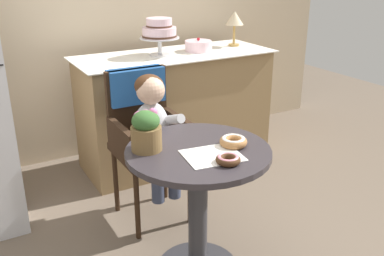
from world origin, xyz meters
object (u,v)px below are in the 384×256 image
(seated_child, at_px, (154,122))
(round_layer_cake, at_px, (198,46))
(wicker_chair, at_px, (143,120))
(donut_mid, at_px, (228,159))
(flower_vase, at_px, (146,129))
(tiered_cake_stand, at_px, (159,31))
(cafe_table, at_px, (198,187))
(table_lamp, at_px, (235,20))
(donut_front, at_px, (233,141))

(seated_child, xyz_separation_m, round_layer_cake, (0.75, 0.76, 0.26))
(wicker_chair, bearing_deg, seated_child, -90.65)
(donut_mid, bearing_deg, wicker_chair, 91.63)
(flower_vase, xyz_separation_m, round_layer_cake, (0.99, 1.19, 0.11))
(flower_vase, bearing_deg, tiered_cake_stand, 61.41)
(cafe_table, relative_size, table_lamp, 2.53)
(wicker_chair, bearing_deg, donut_mid, -89.03)
(cafe_table, relative_size, round_layer_cake, 3.38)
(flower_vase, xyz_separation_m, tiered_cake_stand, (0.64, 1.18, 0.26))
(tiered_cake_stand, distance_m, round_layer_cake, 0.37)
(cafe_table, distance_m, wicker_chair, 0.72)
(round_layer_cake, bearing_deg, donut_front, -113.55)
(seated_child, relative_size, tiered_cake_stand, 2.42)
(wicker_chair, bearing_deg, donut_front, -78.76)
(donut_front, xyz_separation_m, table_lamp, (0.96, 1.40, 0.37))
(wicker_chair, distance_m, table_lamp, 1.38)
(donut_mid, bearing_deg, cafe_table, 100.60)
(cafe_table, height_order, tiered_cake_stand, tiered_cake_stand)
(wicker_chair, height_order, seated_child, seated_child)
(donut_front, bearing_deg, flower_vase, 156.68)
(wicker_chair, relative_size, donut_mid, 8.28)
(table_lamp, bearing_deg, donut_front, -124.52)
(donut_mid, bearing_deg, table_lamp, 54.76)
(cafe_table, height_order, flower_vase, flower_vase)
(round_layer_cake, height_order, table_lamp, table_lamp)
(wicker_chair, height_order, flower_vase, wicker_chair)
(donut_mid, xyz_separation_m, flower_vase, (-0.26, 0.32, 0.09))
(cafe_table, distance_m, donut_front, 0.30)
(cafe_table, height_order, donut_mid, donut_mid)
(cafe_table, xyz_separation_m, round_layer_cake, (0.76, 1.31, 0.43))
(cafe_table, xyz_separation_m, tiered_cake_stand, (0.42, 1.30, 0.58))
(cafe_table, bearing_deg, donut_mid, -79.40)
(round_layer_cake, bearing_deg, wicker_chair, -141.26)
(cafe_table, height_order, round_layer_cake, round_layer_cake)
(wicker_chair, distance_m, flower_vase, 0.66)
(donut_mid, bearing_deg, seated_child, 91.96)
(donut_mid, bearing_deg, flower_vase, 129.01)
(flower_vase, relative_size, tiered_cake_stand, 0.69)
(flower_vase, bearing_deg, seated_child, 61.40)
(seated_child, xyz_separation_m, table_lamp, (1.12, 0.80, 0.44))
(cafe_table, relative_size, donut_mid, 6.25)
(wicker_chair, relative_size, donut_front, 6.91)
(seated_child, xyz_separation_m, donut_front, (0.16, -0.60, 0.07))
(donut_front, bearing_deg, cafe_table, 163.13)
(donut_front, bearing_deg, round_layer_cake, 66.45)
(cafe_table, distance_m, table_lamp, 1.86)
(donut_front, height_order, round_layer_cake, round_layer_cake)
(seated_child, distance_m, tiered_cake_stand, 0.95)
(seated_child, xyz_separation_m, tiered_cake_stand, (0.41, 0.75, 0.41))
(tiered_cake_stand, height_order, table_lamp, table_lamp)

